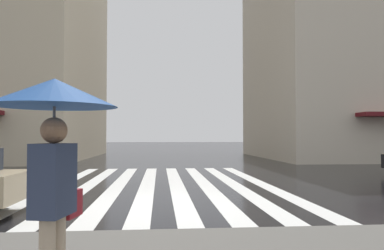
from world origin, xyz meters
The scene contains 3 objects.
ground_plane centered at (0.00, 0.00, 0.00)m, with size 220.00×220.00×0.00m, color black.
zebra_crossing centered at (4.00, -0.15, 0.00)m, with size 13.00×7.50×0.01m.
pedestrian_with_floral_umbrella centered at (-5.98, 0.81, 1.77)m, with size 1.05×1.05×2.01m.
Camera 1 is at (-9.20, -0.07, 1.67)m, focal length 34.97 mm.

